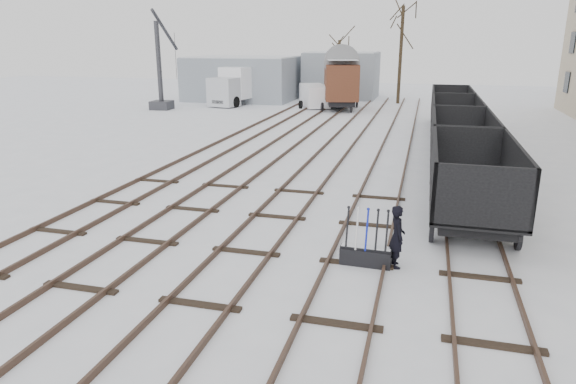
% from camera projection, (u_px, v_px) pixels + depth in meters
% --- Properties ---
extents(ground, '(120.00, 120.00, 0.00)m').
position_uv_depth(ground, '(246.00, 253.00, 13.93)').
color(ground, white).
rests_on(ground, ground).
extents(tracks, '(13.90, 52.00, 0.16)m').
position_uv_depth(tracks, '(334.00, 150.00, 26.58)').
color(tracks, black).
rests_on(tracks, ground).
extents(shed_left, '(10.00, 8.00, 4.10)m').
position_uv_depth(shed_left, '(244.00, 78.00, 49.93)').
color(shed_left, gray).
rests_on(shed_left, ground).
extents(shed_right, '(7.00, 6.00, 4.50)m').
position_uv_depth(shed_right, '(342.00, 75.00, 51.33)').
color(shed_right, gray).
rests_on(shed_right, ground).
extents(ground_frame, '(1.32, 0.47, 1.49)m').
position_uv_depth(ground_frame, '(366.00, 254.00, 13.12)').
color(ground_frame, black).
rests_on(ground_frame, ground).
extents(worker, '(0.54, 0.68, 1.63)m').
position_uv_depth(worker, '(397.00, 236.00, 12.88)').
color(worker, black).
rests_on(worker, ground).
extents(freight_wagon_a, '(2.51, 6.26, 2.56)m').
position_uv_depth(freight_wagon_a, '(471.00, 193.00, 16.02)').
color(freight_wagon_a, black).
rests_on(freight_wagon_a, ground).
extents(freight_wagon_b, '(2.51, 6.26, 2.56)m').
position_uv_depth(freight_wagon_b, '(461.00, 152.00, 21.94)').
color(freight_wagon_b, black).
rests_on(freight_wagon_b, ground).
extents(freight_wagon_c, '(2.51, 6.26, 2.56)m').
position_uv_depth(freight_wagon_c, '(454.00, 128.00, 27.87)').
color(freight_wagon_c, black).
rests_on(freight_wagon_c, ground).
extents(freight_wagon_d, '(2.51, 6.26, 2.56)m').
position_uv_depth(freight_wagon_d, '(450.00, 113.00, 33.80)').
color(freight_wagon_d, black).
rests_on(freight_wagon_d, ground).
extents(box_van_wagon, '(3.97, 5.87, 4.10)m').
position_uv_depth(box_van_wagon, '(341.00, 80.00, 42.21)').
color(box_van_wagon, black).
rests_on(box_van_wagon, ground).
extents(lorry, '(3.41, 7.56, 3.30)m').
position_uv_depth(lorry, '(240.00, 85.00, 46.20)').
color(lorry, black).
rests_on(lorry, ground).
extents(panel_van, '(3.46, 4.68, 1.90)m').
position_uv_depth(panel_van, '(314.00, 96.00, 44.24)').
color(panel_van, white).
rests_on(panel_van, ground).
extents(crane, '(1.69, 4.68, 7.99)m').
position_uv_depth(crane, '(161.00, 84.00, 42.60)').
color(crane, '#303136').
rests_on(crane, ground).
extents(tree_far_left, '(0.30, 0.30, 5.61)m').
position_uv_depth(tree_far_left, '(339.00, 68.00, 53.04)').
color(tree_far_left, black).
rests_on(tree_far_left, ground).
extents(tree_far_right, '(0.30, 0.30, 8.49)m').
position_uv_depth(tree_far_right, '(401.00, 56.00, 45.92)').
color(tree_far_right, black).
rests_on(tree_far_right, ground).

